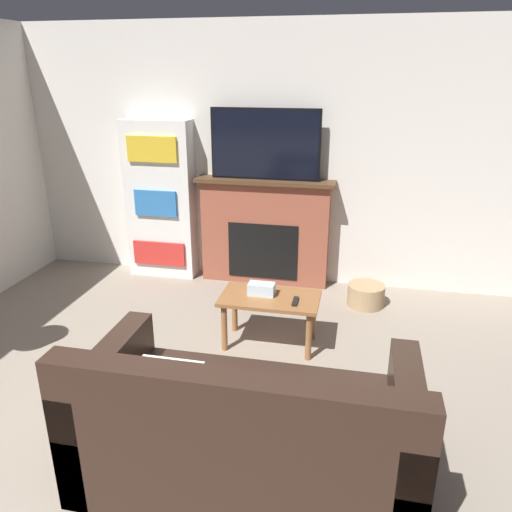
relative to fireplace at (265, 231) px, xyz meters
The scene contains 9 objects.
wall_back 0.80m from the fireplace, 39.73° to the left, with size 6.69×0.06×2.70m.
fireplace is the anchor object (origin of this frame).
tv 0.93m from the fireplace, 90.00° to the right, with size 1.13×0.03×0.72m.
couch 2.90m from the fireplace, 80.91° to the right, with size 1.86×0.98×0.92m.
coffee_table 1.40m from the fireplace, 77.07° to the right, with size 0.82×0.47×0.45m.
tissue_box 1.35m from the fireplace, 80.05° to the right, with size 0.22×0.12×0.10m.
remote_control 1.52m from the fireplace, 69.48° to the right, with size 0.04×0.15×0.02m.
bookshelf 1.21m from the fireplace, behind, with size 0.75×0.29×1.73m.
storage_basket 1.27m from the fireplace, 19.75° to the right, with size 0.36×0.36×0.22m.
Camera 1 is at (0.81, -1.49, 2.22)m, focal length 35.00 mm.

